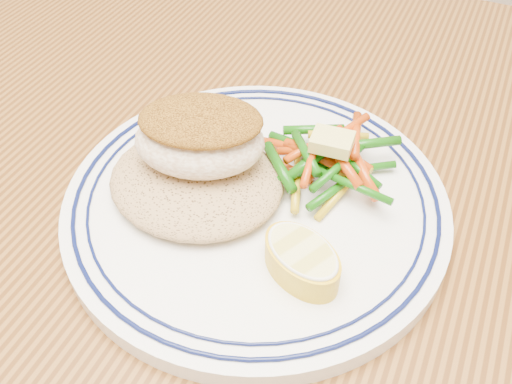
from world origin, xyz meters
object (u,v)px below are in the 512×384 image
object	(u,v)px
plate	(256,202)
fish_fillet	(200,136)
dining_table	(213,314)
vegetable_pile	(328,158)
lemon_wedge	(302,259)
rice_pilaf	(196,178)

from	to	relation	value
plate	fish_fillet	bearing A→B (deg)	178.85
dining_table	fish_fillet	distance (m)	0.16
fish_fillet	dining_table	bearing A→B (deg)	-62.06
vegetable_pile	plate	bearing A→B (deg)	-129.09
dining_table	vegetable_pile	size ratio (longest dim) A/B	12.98
lemon_wedge	fish_fillet	bearing A→B (deg)	152.63
lemon_wedge	dining_table	bearing A→B (deg)	172.78
lemon_wedge	vegetable_pile	bearing A→B (deg)	99.54
fish_fillet	lemon_wedge	size ratio (longest dim) A/B	1.51
rice_pilaf	lemon_wedge	xyz separation A→B (m)	(0.10, -0.04, 0.00)
dining_table	lemon_wedge	distance (m)	0.15
fish_fillet	vegetable_pile	world-z (taller)	fish_fillet
rice_pilaf	dining_table	bearing A→B (deg)	-54.03
rice_pilaf	plate	bearing A→B (deg)	15.19
dining_table	plate	world-z (taller)	plate
dining_table	fish_fillet	xyz separation A→B (m)	(-0.02, 0.04, 0.15)
rice_pilaf	vegetable_pile	xyz separation A→B (m)	(0.08, 0.06, 0.00)
vegetable_pile	lemon_wedge	xyz separation A→B (m)	(0.02, -0.10, -0.00)
plate	rice_pilaf	size ratio (longest dim) A/B	2.17
vegetable_pile	lemon_wedge	distance (m)	0.10
plate	vegetable_pile	size ratio (longest dim) A/B	2.41
fish_fillet	vegetable_pile	bearing A→B (deg)	29.30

